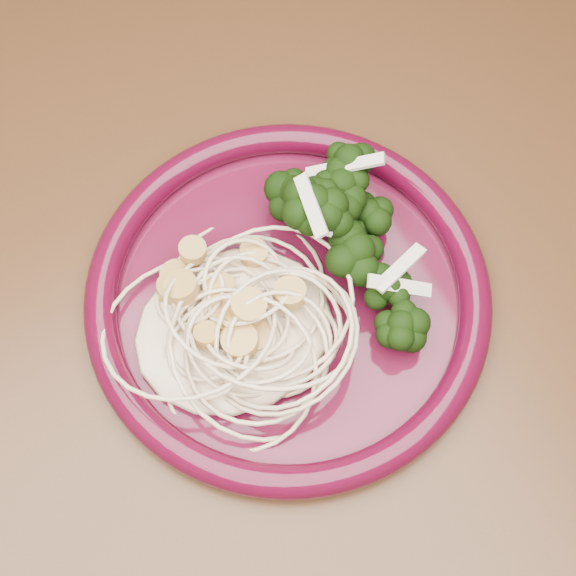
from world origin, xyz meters
The scene contains 6 objects.
dining_table centered at (0.00, 0.00, 0.65)m, with size 1.20×0.80×0.75m.
dinner_plate centered at (-0.05, -0.07, 0.76)m, with size 0.30×0.30×0.02m.
spaghetti_pile centered at (-0.09, -0.07, 0.77)m, with size 0.13×0.11×0.03m, color beige.
scallop_cluster centered at (-0.09, -0.07, 0.80)m, with size 0.11×0.11×0.04m, color tan, non-canonical shape.
broccoli_pile centered at (0.00, -0.06, 0.78)m, with size 0.08×0.13×0.04m, color black.
onion_garnish centered at (0.00, -0.06, 0.81)m, with size 0.06×0.08×0.04m, color beige, non-canonical shape.
Camera 1 is at (-0.15, -0.26, 1.23)m, focal length 50.00 mm.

